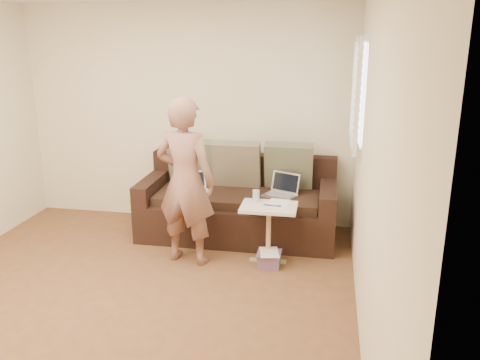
{
  "coord_description": "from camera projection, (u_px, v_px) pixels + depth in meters",
  "views": [
    {
      "loc": [
        1.69,
        -3.53,
        2.26
      ],
      "look_at": [
        0.8,
        1.4,
        0.78
      ],
      "focal_mm": 37.37,
      "sensor_mm": 36.0,
      "label": 1
    }
  ],
  "objects": [
    {
      "name": "paper_on_table",
      "position": [
        278.0,
        204.0,
        5.01
      ],
      "size": [
        0.25,
        0.33,
        0.0
      ],
      "primitive_type": null,
      "rotation": [
        0.0,
        0.0,
        -0.14
      ],
      "color": "white",
      "rests_on": "side_table"
    },
    {
      "name": "wall_back",
      "position": [
        187.0,
        116.0,
        6.02
      ],
      "size": [
        4.0,
        0.0,
        4.0
      ],
      "primitive_type": "plane",
      "rotation": [
        1.57,
        0.0,
        0.0
      ],
      "color": "beige",
      "rests_on": "ground"
    },
    {
      "name": "sofa",
      "position": [
        238.0,
        200.0,
        5.7
      ],
      "size": [
        2.2,
        0.95,
        0.85
      ],
      "primitive_type": null,
      "color": "black",
      "rests_on": "ground"
    },
    {
      "name": "pillow_left",
      "position": [
        192.0,
        162.0,
        5.93
      ],
      "size": [
        0.55,
        0.29,
        0.57
      ],
      "primitive_type": null,
      "rotation": [
        0.28,
        0.0,
        0.0
      ],
      "color": "#585A42",
      "rests_on": "sofa"
    },
    {
      "name": "side_table",
      "position": [
        268.0,
        234.0,
        5.05
      ],
      "size": [
        0.56,
        0.39,
        0.61
      ],
      "primitive_type": null,
      "color": "silver",
      "rests_on": "ground"
    },
    {
      "name": "wall_right",
      "position": [
        371.0,
        173.0,
        3.55
      ],
      "size": [
        0.0,
        4.5,
        4.5
      ],
      "primitive_type": "plane",
      "rotation": [
        1.57,
        0.0,
        -1.57
      ],
      "color": "beige",
      "rests_on": "ground"
    },
    {
      "name": "laptop_silver",
      "position": [
        280.0,
        196.0,
        5.53
      ],
      "size": [
        0.41,
        0.37,
        0.23
      ],
      "primitive_type": null,
      "rotation": [
        0.0,
        0.0,
        -0.42
      ],
      "color": "#B7BABC",
      "rests_on": "sofa"
    },
    {
      "name": "pillow_right",
      "position": [
        289.0,
        166.0,
        5.73
      ],
      "size": [
        0.55,
        0.28,
        0.57
      ],
      "primitive_type": null,
      "rotation": [
        0.26,
        0.0,
        0.0
      ],
      "color": "#585A42",
      "rests_on": "sofa"
    },
    {
      "name": "pillow_mid",
      "position": [
        237.0,
        165.0,
        5.8
      ],
      "size": [
        0.55,
        0.27,
        0.57
      ],
      "primitive_type": null,
      "rotation": [
        0.24,
        0.0,
        0.0
      ],
      "color": "#645F48",
      "rests_on": "sofa"
    },
    {
      "name": "person",
      "position": [
        186.0,
        182.0,
        4.93
      ],
      "size": [
        0.68,
        0.52,
        1.7
      ],
      "primitive_type": "imported",
      "rotation": [
        0.0,
        0.0,
        2.96
      ],
      "color": "brown",
      "rests_on": "ground"
    },
    {
      "name": "window_blinds",
      "position": [
        358.0,
        93.0,
        4.86
      ],
      "size": [
        0.12,
        0.88,
        1.08
      ],
      "primitive_type": null,
      "color": "white",
      "rests_on": "wall_right"
    },
    {
      "name": "laptop_white",
      "position": [
        196.0,
        192.0,
        5.68
      ],
      "size": [
        0.37,
        0.34,
        0.22
      ],
      "primitive_type": null,
      "rotation": [
        0.0,
        0.0,
        0.56
      ],
      "color": "white",
      "rests_on": "sofa"
    },
    {
      "name": "scissors",
      "position": [
        272.0,
        206.0,
        4.94
      ],
      "size": [
        0.2,
        0.16,
        0.02
      ],
      "primitive_type": null,
      "rotation": [
        0.0,
        0.0,
        0.36
      ],
      "color": "silver",
      "rests_on": "side_table"
    },
    {
      "name": "floor",
      "position": [
        119.0,
        308.0,
        4.26
      ],
      "size": [
        4.5,
        4.5,
        0.0
      ],
      "primitive_type": "plane",
      "color": "brown",
      "rests_on": "ground"
    },
    {
      "name": "striped_box",
      "position": [
        269.0,
        259.0,
        5.02
      ],
      "size": [
        0.24,
        0.24,
        0.15
      ],
      "primitive_type": null,
      "color": "#C01C86",
      "rests_on": "ground"
    },
    {
      "name": "drinking_glass",
      "position": [
        256.0,
        196.0,
        5.07
      ],
      "size": [
        0.07,
        0.07,
        0.12
      ],
      "primitive_type": null,
      "color": "silver",
      "rests_on": "side_table"
    }
  ]
}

